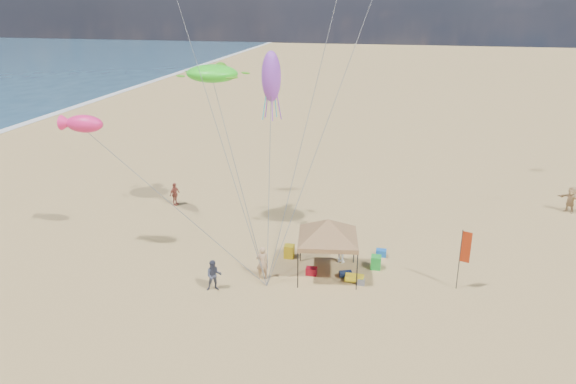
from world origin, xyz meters
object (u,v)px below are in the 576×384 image
beach_cart (354,278)px  person_far_a (175,194)px  canopy_tent (328,221)px  cooler_red (311,271)px  person_near_c (342,247)px  chair_yellow (289,251)px  person_near_a (262,263)px  cooler_blue (381,253)px  person_near_b (214,275)px  chair_green (376,262)px  person_far_c (571,200)px  feather_flag (464,251)px

beach_cart → person_far_a: (-12.72, 7.83, 0.58)m
canopy_tent → cooler_red: canopy_tent is taller
cooler_red → beach_cart: cooler_red is taller
canopy_tent → person_near_c: 2.57m
chair_yellow → person_far_a: (-9.05, 5.95, 0.43)m
beach_cart → person_near_a: 4.56m
cooler_blue → person_near_c: bearing=-150.5°
cooler_red → beach_cart: 2.19m
person_near_a → person_near_c: (3.60, 2.54, 0.04)m
beach_cart → person_near_c: bearing=114.4°
canopy_tent → person_near_b: size_ratio=3.63×
cooler_red → person_near_b: bearing=-150.0°
beach_cart → person_near_c: person_near_c is taller
cooler_blue → beach_cart: cooler_blue is taller
chair_green → chair_yellow: 4.61m
cooler_red → person_near_a: person_near_a is taller
person_near_c → chair_yellow: bearing=21.1°
cooler_red → beach_cart: bearing=-6.5°
person_near_b → person_far_c: 23.81m
chair_green → person_near_c: (-1.81, 0.35, 0.54)m
person_near_c → cooler_blue: bearing=-130.2°
person_near_b → person_far_c: (19.10, 14.22, 0.09)m
canopy_tent → feather_flag: 6.46m
person_far_a → chair_green: bearing=-97.3°
beach_cart → person_far_c: (12.67, 12.02, 0.66)m
canopy_tent → person_near_b: canopy_tent is taller
canopy_tent → beach_cart: 3.08m
chair_yellow → person_near_b: bearing=-124.1°
person_near_c → canopy_tent: bearing=90.3°
beach_cart → person_near_c: (-0.87, 1.92, 0.69)m
person_near_a → cooler_red: bearing=-174.4°
cooler_red → person_far_a: (-10.54, 7.59, 0.59)m
person_near_a → person_far_c: bearing=-158.9°
beach_cart → cooler_red: bearing=173.5°
chair_yellow → person_far_c: (16.33, 10.14, 0.51)m
person_near_c → person_far_c: (13.54, 10.10, -0.03)m
canopy_tent → cooler_red: 2.82m
person_near_a → person_far_c: (17.14, 12.64, 0.01)m
canopy_tent → chair_yellow: (-2.24, 1.47, -2.55)m
person_near_a → canopy_tent: bearing=-176.6°
cooler_blue → person_far_c: size_ratio=0.31×
cooler_red → beach_cart: size_ratio=0.60×
feather_flag → chair_yellow: size_ratio=4.38×
canopy_tent → chair_green: size_ratio=7.98×
cooler_blue → beach_cart: (-1.14, -3.05, 0.01)m
canopy_tent → person_near_a: bearing=-161.3°
person_near_a → person_near_b: 2.52m
chair_yellow → person_far_a: bearing=146.7°
beach_cart → person_near_a: person_near_a is taller
chair_yellow → cooler_blue: bearing=13.7°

